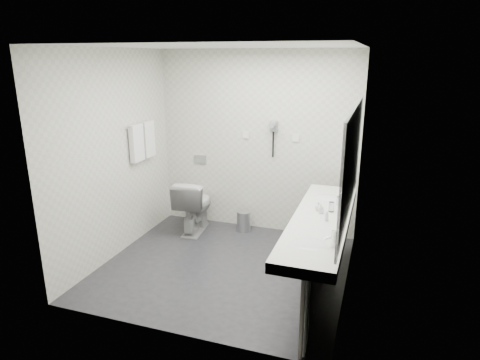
% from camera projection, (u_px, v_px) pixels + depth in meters
% --- Properties ---
extents(floor, '(2.80, 2.80, 0.00)m').
position_uv_depth(floor, '(224.00, 267.00, 4.96)').
color(floor, '#26252A').
rests_on(floor, ground).
extents(ceiling, '(2.80, 2.80, 0.00)m').
position_uv_depth(ceiling, '(221.00, 46.00, 4.25)').
color(ceiling, silver).
rests_on(ceiling, wall_back).
extents(wall_back, '(2.80, 0.00, 2.80)m').
position_uv_depth(wall_back, '(256.00, 143.00, 5.78)').
color(wall_back, beige).
rests_on(wall_back, floor).
extents(wall_front, '(2.80, 0.00, 2.80)m').
position_uv_depth(wall_front, '(166.00, 203.00, 3.42)').
color(wall_front, beige).
rests_on(wall_front, floor).
extents(wall_left, '(0.00, 2.60, 2.60)m').
position_uv_depth(wall_left, '(114.00, 156.00, 5.03)').
color(wall_left, beige).
rests_on(wall_left, floor).
extents(wall_right, '(0.00, 2.60, 2.60)m').
position_uv_depth(wall_right, '(354.00, 176.00, 4.17)').
color(wall_right, beige).
rests_on(wall_right, floor).
extents(vanity_counter, '(0.55, 2.20, 0.10)m').
position_uv_depth(vanity_counter, '(321.00, 222.00, 4.21)').
color(vanity_counter, silver).
rests_on(vanity_counter, floor).
extents(vanity_panel, '(0.03, 2.15, 0.75)m').
position_uv_depth(vanity_panel, '(321.00, 261.00, 4.32)').
color(vanity_panel, gray).
rests_on(vanity_panel, floor).
extents(vanity_post_near, '(0.06, 0.06, 0.75)m').
position_uv_depth(vanity_post_near, '(306.00, 319.00, 3.37)').
color(vanity_post_near, silver).
rests_on(vanity_post_near, floor).
extents(vanity_post_far, '(0.06, 0.06, 0.75)m').
position_uv_depth(vanity_post_far, '(335.00, 224.00, 5.25)').
color(vanity_post_far, silver).
rests_on(vanity_post_far, floor).
extents(mirror, '(0.02, 2.20, 1.05)m').
position_uv_depth(mirror, '(352.00, 161.00, 3.94)').
color(mirror, '#B2BCC6').
rests_on(mirror, wall_right).
extents(basin_near, '(0.40, 0.31, 0.05)m').
position_uv_depth(basin_near, '(310.00, 245.00, 3.61)').
color(basin_near, white).
rests_on(basin_near, vanity_counter).
extents(basin_far, '(0.40, 0.31, 0.05)m').
position_uv_depth(basin_far, '(329.00, 199.00, 4.79)').
color(basin_far, white).
rests_on(basin_far, vanity_counter).
extents(faucet_near, '(0.04, 0.04, 0.15)m').
position_uv_depth(faucet_near, '(333.00, 239.00, 3.52)').
color(faucet_near, silver).
rests_on(faucet_near, vanity_counter).
extents(faucet_far, '(0.04, 0.04, 0.15)m').
position_uv_depth(faucet_far, '(347.00, 193.00, 4.70)').
color(faucet_far, silver).
rests_on(faucet_far, vanity_counter).
extents(soap_bottle_a, '(0.06, 0.06, 0.11)m').
position_uv_depth(soap_bottle_a, '(321.00, 208.00, 4.29)').
color(soap_bottle_a, beige).
rests_on(soap_bottle_a, vanity_counter).
extents(soap_bottle_b, '(0.09, 0.09, 0.09)m').
position_uv_depth(soap_bottle_b, '(318.00, 206.00, 4.37)').
color(soap_bottle_b, beige).
rests_on(soap_bottle_b, vanity_counter).
extents(soap_bottle_c, '(0.05, 0.05, 0.11)m').
position_uv_depth(soap_bottle_c, '(327.00, 216.00, 4.09)').
color(soap_bottle_c, beige).
rests_on(soap_bottle_c, vanity_counter).
extents(glass_left, '(0.06, 0.06, 0.10)m').
position_uv_depth(glass_left, '(331.00, 207.00, 4.33)').
color(glass_left, silver).
rests_on(glass_left, vanity_counter).
extents(glass_right, '(0.07, 0.07, 0.10)m').
position_uv_depth(glass_right, '(339.00, 201.00, 4.52)').
color(glass_right, silver).
rests_on(glass_right, vanity_counter).
extents(toilet, '(0.50, 0.79, 0.76)m').
position_uv_depth(toilet, '(194.00, 205.00, 5.90)').
color(toilet, white).
rests_on(toilet, floor).
extents(flush_plate, '(0.18, 0.02, 0.12)m').
position_uv_depth(flush_plate, '(200.00, 159.00, 6.12)').
color(flush_plate, '#B2B5BA').
rests_on(flush_plate, wall_back).
extents(pedal_bin, '(0.23, 0.23, 0.28)m').
position_uv_depth(pedal_bin, '(244.00, 222.00, 5.96)').
color(pedal_bin, '#B2B5BA').
rests_on(pedal_bin, floor).
extents(bin_lid, '(0.20, 0.20, 0.02)m').
position_uv_depth(bin_lid, '(244.00, 212.00, 5.91)').
color(bin_lid, '#B2B5BA').
rests_on(bin_lid, pedal_bin).
extents(towel_rail, '(0.02, 0.62, 0.02)m').
position_uv_depth(towel_rail, '(141.00, 124.00, 5.43)').
color(towel_rail, silver).
rests_on(towel_rail, wall_left).
extents(towel_near, '(0.07, 0.24, 0.48)m').
position_uv_depth(towel_near, '(137.00, 143.00, 5.37)').
color(towel_near, white).
rests_on(towel_near, towel_rail).
extents(towel_far, '(0.07, 0.24, 0.48)m').
position_uv_depth(towel_far, '(148.00, 139.00, 5.62)').
color(towel_far, white).
rests_on(towel_far, towel_rail).
extents(dryer_cradle, '(0.10, 0.04, 0.14)m').
position_uv_depth(dryer_cradle, '(274.00, 126.00, 5.61)').
color(dryer_cradle, gray).
rests_on(dryer_cradle, wall_back).
extents(dryer_barrel, '(0.08, 0.14, 0.08)m').
position_uv_depth(dryer_barrel, '(273.00, 125.00, 5.54)').
color(dryer_barrel, gray).
rests_on(dryer_barrel, dryer_cradle).
extents(dryer_cord, '(0.02, 0.02, 0.35)m').
position_uv_depth(dryer_cord, '(273.00, 145.00, 5.67)').
color(dryer_cord, black).
rests_on(dryer_cord, dryer_cradle).
extents(switch_plate_a, '(0.09, 0.02, 0.09)m').
position_uv_depth(switch_plate_a, '(246.00, 135.00, 5.79)').
color(switch_plate_a, white).
rests_on(switch_plate_a, wall_back).
extents(switch_plate_b, '(0.09, 0.02, 0.09)m').
position_uv_depth(switch_plate_b, '(296.00, 138.00, 5.58)').
color(switch_plate_b, white).
rests_on(switch_plate_b, wall_back).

